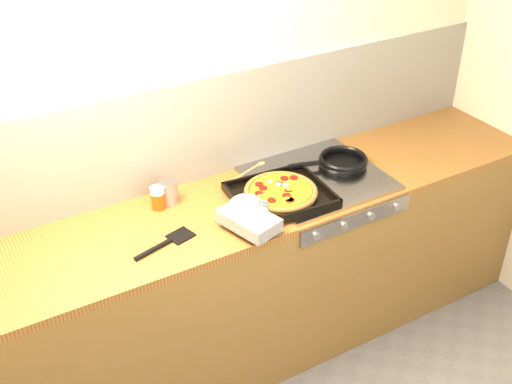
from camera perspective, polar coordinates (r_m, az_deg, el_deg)
room_shell at (r=2.95m, az=-4.71°, el=5.53°), size 3.20×3.20×3.20m
counter_run at (r=3.13m, az=-1.78°, el=-8.08°), size 3.20×0.62×0.90m
stovetop at (r=3.06m, az=5.49°, el=1.23°), size 0.60×0.56×0.02m
pizza_on_tray at (r=2.81m, az=1.36°, el=-0.64°), size 0.57×0.48×0.07m
frying_pan at (r=3.15m, az=7.66°, el=2.74°), size 0.42×0.29×0.04m
tomato_can at (r=2.87m, az=-7.76°, el=-0.02°), size 0.09×0.09×0.11m
juice_glass at (r=2.84m, az=-8.71°, el=-0.52°), size 0.08×0.08×0.11m
wooden_spoon at (r=3.09m, az=-0.65°, el=1.85°), size 0.29×0.12×0.02m
black_spatula at (r=2.64m, az=-8.11°, el=-4.56°), size 0.29×0.12×0.02m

